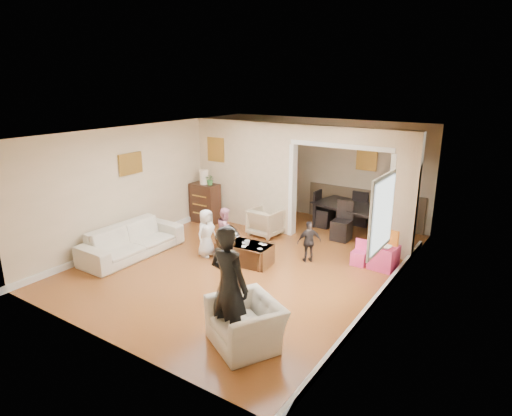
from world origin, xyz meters
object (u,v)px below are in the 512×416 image
Objects in this scene: table_lamp at (204,177)px; coffee_table at (245,253)px; sofa at (132,240)px; dining_table at (352,219)px; armchair_back at (266,222)px; child_kneel_b at (226,229)px; adult_person at (229,286)px; armchair_front at (246,323)px; cyan_cup at (379,244)px; dresser at (205,203)px; play_table at (384,257)px; child_kneel_a at (207,233)px; child_toddler at (309,242)px; coffee_cup at (247,243)px.

coffee_table is at bearing -33.97° from table_lamp.
sofa is 1.19× the size of dining_table.
armchair_back is 1.32m from child_kneel_b.
table_lamp is at bearing 26.25° from child_kneel_b.
table_lamp is at bearing -39.83° from adult_person.
armchair_front is 12.20× the size of cyan_cup.
child_kneel_b is (-0.19, -1.30, 0.16)m from armchair_back.
dresser is at bearing 26.25° from child_kneel_b.
child_kneel_a is (-3.26, -1.41, 0.27)m from play_table.
child_kneel_a is at bearing -49.23° from dresser.
child_kneel_b is 1.12× the size of child_toddler.
armchair_front is 5.22m from dining_table.
child_toddler is at bearing -13.69° from dresser.
sofa is at bearing 104.95° from child_kneel_b.
dining_table is 1.07× the size of adult_person.
armchair_back is 0.65× the size of coffee_table.
adult_person is at bearing -110.75° from sofa.
child_kneel_a is 1.18× the size of child_toddler.
dresser is (-3.95, 3.85, 0.19)m from armchair_front.
dresser is at bearing -59.53° from child_toddler.
play_table is at bearing -98.70° from adult_person.
adult_person is (1.92, -3.97, 0.55)m from armchair_back.
armchair_front is at bearing -163.96° from child_kneel_b.
coffee_table is 0.81m from child_kneel_b.
armchair_front is 0.90× the size of coffee_table.
adult_person is (1.41, -2.37, 0.66)m from coffee_table.
child_kneel_a is at bearing -20.49° from child_toddler.
dresser is (-1.83, -0.03, 0.18)m from armchair_back.
cyan_cup is 3.72m from adult_person.
armchair_back is 1.77m from coffee_cup.
adult_person is at bearing -104.10° from cyan_cup.
cyan_cup is (-0.10, -0.05, 0.27)m from play_table.
sofa reaches higher than armchair_front.
dining_table is (3.45, 1.35, -0.18)m from dresser.
child_kneel_a is at bearing 168.00° from armchair_front.
sofa is 3.89m from adult_person.
child_kneel_b is (-1.81, -2.62, 0.15)m from dining_table.
coffee_cup is at bearing 114.58° from armchair_back.
child_toddler reaches higher than coffee_table.
adult_person is at bearing 50.69° from child_toddler.
dresser reaches higher than coffee_table.
play_table is at bearing -98.60° from child_kneel_b.
armchair_front is 0.97× the size of dresser.
cyan_cup is 0.05× the size of adult_person.
child_kneel_a is at bearing -173.99° from coffee_cup.
table_lamp reaches higher than dining_table.
sofa is 27.60× the size of cyan_cup.
armchair_back is 1.46× the size of play_table.
armchair_back reaches higher than coffee_table.
armchair_front is 3.57m from cyan_cup.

